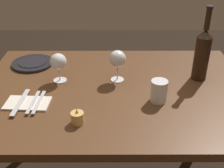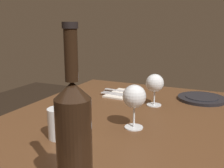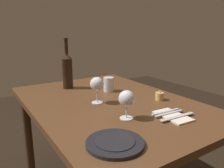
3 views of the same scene
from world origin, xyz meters
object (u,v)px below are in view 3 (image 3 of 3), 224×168
(wine_glass_right, at_px, (127,99))
(wine_bottle, at_px, (67,70))
(fork_inner, at_px, (169,113))
(table_knife, at_px, (177,117))
(wine_glass_left, at_px, (97,85))
(dinner_plate, at_px, (115,143))
(votive_candle, at_px, (160,96))
(fork_outer, at_px, (165,112))
(water_tumbler, at_px, (109,85))
(folded_napkin, at_px, (173,116))

(wine_glass_right, bearing_deg, wine_bottle, -178.06)
(fork_inner, xyz_separation_m, table_knife, (0.05, 0.00, 0.00))
(wine_glass_left, distance_m, dinner_plate, 0.51)
(wine_glass_right, relative_size, fork_inner, 0.80)
(votive_candle, bearing_deg, table_knife, -27.23)
(wine_glass_left, bearing_deg, fork_outer, 32.21)
(votive_candle, relative_size, dinner_plate, 0.30)
(fork_inner, bearing_deg, fork_outer, 180.00)
(wine_glass_left, xyz_separation_m, table_knife, (0.42, 0.22, -0.10))
(water_tumbler, relative_size, fork_inner, 0.55)
(wine_glass_left, xyz_separation_m, wine_bottle, (-0.41, -0.02, 0.02))
(fork_inner, bearing_deg, wine_bottle, -163.27)
(water_tumbler, xyz_separation_m, folded_napkin, (0.57, 0.02, -0.04))
(fork_inner, distance_m, fork_outer, 0.02)
(water_tumbler, height_order, fork_outer, water_tumbler)
(water_tumbler, bearing_deg, wine_bottle, -138.08)
(votive_candle, xyz_separation_m, fork_outer, (0.18, -0.13, -0.01))
(wine_bottle, xyz_separation_m, water_tumbler, (0.23, 0.21, -0.09))
(wine_glass_right, xyz_separation_m, fork_inner, (0.08, 0.21, -0.09))
(fork_outer, bearing_deg, dinner_plate, -72.96)
(votive_candle, xyz_separation_m, table_knife, (0.26, -0.13, -0.01))
(fork_inner, bearing_deg, dinner_plate, -76.32)
(wine_bottle, relative_size, dinner_plate, 1.61)
(wine_bottle, relative_size, fork_inner, 2.02)
(fork_outer, bearing_deg, votive_candle, 143.41)
(water_tumbler, bearing_deg, dinner_plate, -30.14)
(votive_candle, xyz_separation_m, dinner_plate, (0.30, -0.53, -0.02))
(votive_candle, height_order, dinner_plate, votive_candle)
(fork_outer, distance_m, table_knife, 0.08)
(fork_inner, bearing_deg, wine_glass_right, -111.63)
(table_knife, bearing_deg, wine_glass_left, -152.94)
(folded_napkin, height_order, fork_inner, fork_inner)
(wine_glass_left, height_order, table_knife, wine_glass_left)
(water_tumbler, height_order, table_knife, water_tumbler)
(dinner_plate, xyz_separation_m, fork_outer, (-0.12, 0.40, 0.00))
(wine_bottle, distance_m, fork_outer, 0.80)
(wine_glass_left, distance_m, fork_inner, 0.44)
(water_tumbler, bearing_deg, fork_inner, 2.63)
(wine_bottle, height_order, fork_outer, wine_bottle)
(wine_bottle, bearing_deg, water_tumbler, 41.92)
(wine_glass_left, height_order, wine_bottle, wine_bottle)
(wine_bottle, height_order, folded_napkin, wine_bottle)
(water_tumbler, xyz_separation_m, fork_outer, (0.52, 0.02, -0.03))
(fork_outer, bearing_deg, wine_glass_right, -105.52)
(votive_candle, distance_m, dinner_plate, 0.61)
(dinner_plate, distance_m, folded_napkin, 0.40)
(votive_candle, bearing_deg, wine_glass_right, -70.42)
(table_knife, bearing_deg, dinner_plate, -84.00)
(wine_glass_right, height_order, table_knife, wine_glass_right)
(fork_inner, height_order, table_knife, same)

